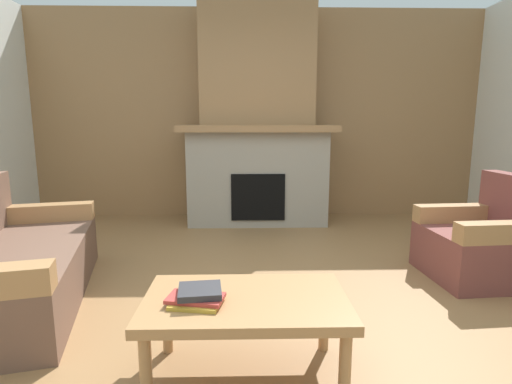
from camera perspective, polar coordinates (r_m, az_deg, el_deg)
name	(u,v)px	position (r m, az deg, el deg)	size (l,w,h in m)	color
ground	(268,317)	(2.79, 1.74, -17.33)	(9.00, 9.00, 0.00)	olive
wall_back_wood_panel	(256,115)	(5.47, 0.06, 10.81)	(6.00, 0.12, 2.70)	#997047
fireplace	(257,130)	(5.10, 0.17, 8.77)	(1.90, 0.82, 2.70)	gray
couch	(7,265)	(3.34, -31.78, -8.84)	(1.24, 1.95, 0.85)	brown
armchair	(483,243)	(3.80, 29.49, -6.33)	(0.81, 0.81, 0.85)	brown
coffee_table	(246,308)	(2.06, -1.46, -16.07)	(1.00, 0.60, 0.43)	#A87A4C
book_stack_near_edge	(198,296)	(1.99, -8.25, -14.39)	(0.29, 0.24, 0.07)	gold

